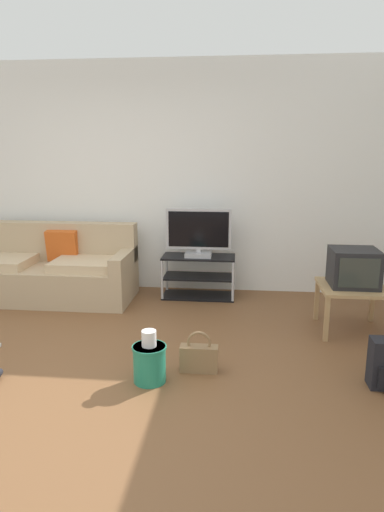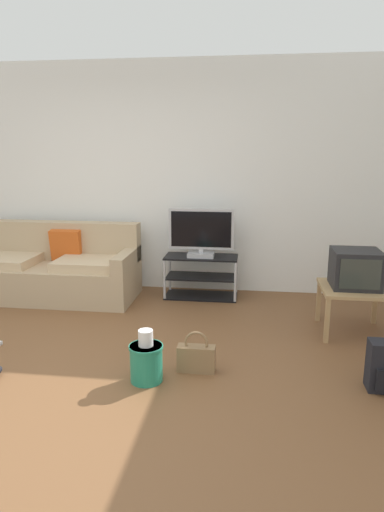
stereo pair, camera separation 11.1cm
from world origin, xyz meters
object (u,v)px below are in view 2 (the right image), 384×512
at_px(flat_tv, 201,233).
at_px(crt_tv, 356,269).
at_px(side_table, 354,293).
at_px(handbag, 196,357).
at_px(tv_stand, 201,277).
at_px(cleaning_bucket, 146,360).
at_px(couch, 51,270).

xyz_separation_m(flat_tv, crt_tv, (1.53, -0.84, -0.14)).
distance_m(side_table, crt_tv, 0.23).
distance_m(side_table, handbag, 1.68).
xyz_separation_m(tv_stand, flat_tv, (0.00, -0.02, 0.52)).
bearing_deg(crt_tv, cleaning_bucket, -145.53).
bearing_deg(flat_tv, side_table, -29.42).
xyz_separation_m(tv_stand, crt_tv, (1.53, -0.87, 0.37)).
bearing_deg(tv_stand, handbag, -84.76).
bearing_deg(couch, flat_tv, 5.84).
height_order(couch, tv_stand, couch).
bearing_deg(cleaning_bucket, side_table, 34.10).
height_order(crt_tv, handbag, crt_tv).
height_order(flat_tv, crt_tv, flat_tv).
distance_m(handbag, cleaning_bucket, 0.41).
distance_m(side_table, cleaning_bucket, 2.07).
height_order(tv_stand, side_table, tv_stand).
height_order(side_table, handbag, side_table).
distance_m(crt_tv, handbag, 1.74).
height_order(flat_tv, handbag, flat_tv).
relative_size(couch, tv_stand, 2.39).
xyz_separation_m(couch, side_table, (3.27, -0.68, 0.07)).
distance_m(tv_stand, side_table, 1.77).
bearing_deg(handbag, cleaning_bucket, -150.45).
bearing_deg(side_table, flat_tv, 150.58).
relative_size(couch, flat_tv, 2.69).
bearing_deg(handbag, couch, 139.38).
relative_size(couch, side_table, 3.32).
relative_size(handbag, cleaning_bucket, 0.82).
bearing_deg(side_table, couch, 168.21).
height_order(flat_tv, cleaning_bucket, flat_tv).
height_order(tv_stand, cleaning_bucket, tv_stand).
height_order(couch, handbag, couch).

